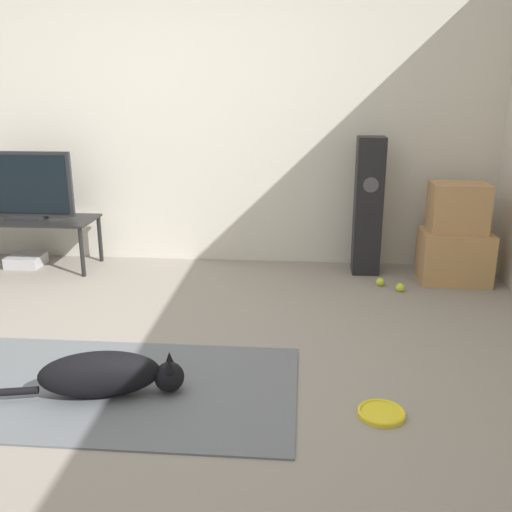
{
  "coord_description": "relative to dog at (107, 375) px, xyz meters",
  "views": [
    {
      "loc": [
        0.93,
        -2.9,
        1.55
      ],
      "look_at": [
        0.62,
        0.73,
        0.45
      ],
      "focal_mm": 40.0,
      "sensor_mm": 36.0,
      "label": 1
    }
  ],
  "objects": [
    {
      "name": "tennis_ball_by_boxes",
      "position": [
        1.61,
        1.83,
        -0.09
      ],
      "size": [
        0.07,
        0.07,
        0.07
      ],
      "color": "#C6E033",
      "rests_on": "ground_plane"
    },
    {
      "name": "tennis_ball_near_speaker",
      "position": [
        1.74,
        1.71,
        -0.09
      ],
      "size": [
        0.07,
        0.07,
        0.07
      ],
      "color": "#C6E033",
      "rests_on": "ground_plane"
    },
    {
      "name": "cardboard_box_upper",
      "position": [
        2.2,
        2.0,
        0.49
      ],
      "size": [
        0.44,
        0.3,
        0.39
      ],
      "color": "tan",
      "rests_on": "cardboard_box_lower"
    },
    {
      "name": "floor_speaker",
      "position": [
        1.52,
        2.18,
        0.45
      ],
      "size": [
        0.22,
        0.23,
        1.14
      ],
      "color": "black",
      "rests_on": "ground_plane"
    },
    {
      "name": "area_rug",
      "position": [
        0.01,
        0.09,
        -0.12
      ],
      "size": [
        1.92,
        1.07,
        0.01
      ],
      "color": "slate",
      "rests_on": "ground_plane"
    },
    {
      "name": "ground_plane",
      "position": [
        0.05,
        0.36,
        -0.13
      ],
      "size": [
        12.0,
        12.0,
        0.0
      ],
      "primitive_type": "plane",
      "color": "gray"
    },
    {
      "name": "game_console",
      "position": [
        -1.46,
        2.1,
        -0.08
      ],
      "size": [
        0.29,
        0.27,
        0.1
      ],
      "color": "#B7B7BC",
      "rests_on": "ground_plane"
    },
    {
      "name": "frisbee",
      "position": [
        1.38,
        -0.06,
        -0.11
      ],
      "size": [
        0.23,
        0.23,
        0.03
      ],
      "color": "yellow",
      "rests_on": "ground_plane"
    },
    {
      "name": "wall_back",
      "position": [
        0.05,
        2.46,
        1.15
      ],
      "size": [
        8.0,
        0.06,
        2.55
      ],
      "color": "beige",
      "rests_on": "ground_plane"
    },
    {
      "name": "dog",
      "position": [
        0.0,
        0.0,
        0.0
      ],
      "size": [
        0.92,
        0.33,
        0.24
      ],
      "color": "black",
      "rests_on": "area_rug"
    },
    {
      "name": "tv_stand",
      "position": [
        -1.39,
        2.08,
        0.26
      ],
      "size": [
        1.15,
        0.49,
        0.44
      ],
      "color": "black",
      "rests_on": "ground_plane"
    },
    {
      "name": "tv",
      "position": [
        -1.39,
        2.08,
        0.59
      ],
      "size": [
        0.84,
        0.2,
        0.57
      ],
      "color": "#232326",
      "rests_on": "tv_stand"
    },
    {
      "name": "cardboard_box_lower",
      "position": [
        2.21,
        2.0,
        0.08
      ],
      "size": [
        0.55,
        0.38,
        0.42
      ],
      "color": "tan",
      "rests_on": "ground_plane"
    }
  ]
}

